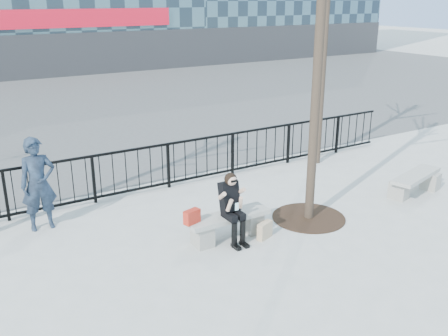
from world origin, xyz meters
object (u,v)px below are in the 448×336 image
bench_main (228,224)px  seated_woman (233,209)px  standing_man (38,184)px  bench_second (416,181)px

bench_main → seated_woman: 0.40m
seated_woman → standing_man: standing_man is taller
bench_second → standing_man: size_ratio=0.89×
bench_main → standing_man: standing_man is taller
seated_woman → standing_man: bearing=139.5°
seated_woman → standing_man: (-2.88, 2.45, 0.25)m
seated_woman → bench_second: bearing=-2.1°
bench_second → seated_woman: size_ratio=1.23×
standing_man → seated_woman: bearing=-39.5°
bench_second → seated_woman: bearing=163.0°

